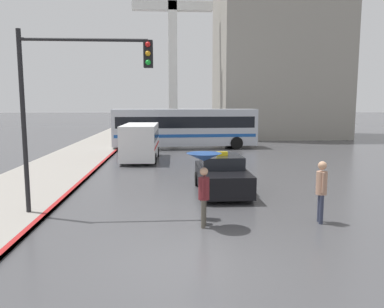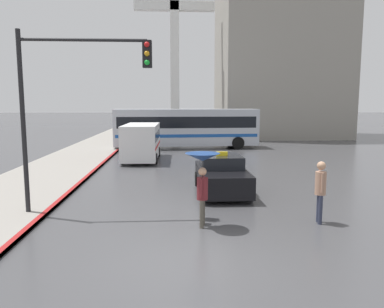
{
  "view_description": "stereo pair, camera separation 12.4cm",
  "coord_description": "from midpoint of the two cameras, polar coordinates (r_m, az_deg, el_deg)",
  "views": [
    {
      "loc": [
        -0.54,
        -7.75,
        3.45
      ],
      "look_at": [
        0.47,
        7.6,
        1.4
      ],
      "focal_mm": 35.0,
      "sensor_mm": 36.0,
      "label": 1
    },
    {
      "loc": [
        -0.41,
        -7.76,
        3.45
      ],
      "look_at": [
        0.47,
        7.6,
        1.4
      ],
      "focal_mm": 35.0,
      "sensor_mm": 36.0,
      "label": 2
    }
  ],
  "objects": [
    {
      "name": "ground_plane",
      "position": [
        8.5,
        0.19,
        -16.35
      ],
      "size": [
        300.0,
        300.0,
        0.0
      ],
      "primitive_type": "plane",
      "color": "#424244"
    },
    {
      "name": "taxi",
      "position": [
        14.8,
        4.75,
        -3.24
      ],
      "size": [
        1.91,
        4.11,
        1.61
      ],
      "rotation": [
        0.0,
        0.0,
        3.14
      ],
      "color": "black",
      "rests_on": "ground_plane"
    },
    {
      "name": "ambulance_van",
      "position": [
        23.39,
        -7.55,
        2.09
      ],
      "size": [
        2.18,
        5.2,
        2.22
      ],
      "rotation": [
        0.0,
        0.0,
        3.12
      ],
      "color": "white",
      "rests_on": "ground_plane"
    },
    {
      "name": "city_bus",
      "position": [
        29.51,
        -0.78,
        4.21
      ],
      "size": [
        11.27,
        3.14,
        3.07
      ],
      "rotation": [
        0.0,
        0.0,
        -1.52
      ],
      "color": "#B2B7C1",
      "rests_on": "ground_plane"
    },
    {
      "name": "pedestrian_with_umbrella",
      "position": [
        10.41,
        1.95,
        -2.35
      ],
      "size": [
        0.98,
        0.98,
        2.11
      ],
      "rotation": [
        0.0,
        0.0,
        1.33
      ],
      "color": "#4C473D",
      "rests_on": "ground_plane"
    },
    {
      "name": "pedestrian_man",
      "position": [
        11.48,
        19.28,
        -4.68
      ],
      "size": [
        0.36,
        0.47,
        1.82
      ],
      "rotation": [
        0.0,
        0.0,
        -1.73
      ],
      "color": "#2D3347",
      "rests_on": "ground_plane"
    },
    {
      "name": "traffic_light",
      "position": [
        11.96,
        -17.15,
        9.68
      ],
      "size": [
        3.99,
        0.38,
        5.65
      ],
      "color": "black",
      "rests_on": "ground_plane"
    },
    {
      "name": "building_tower_near",
      "position": [
        42.65,
        13.34,
        18.66
      ],
      "size": [
        12.54,
        10.66,
        23.58
      ],
      "color": "gray",
      "rests_on": "ground_plane"
    },
    {
      "name": "monument_cross",
      "position": [
        40.21,
        -2.58,
        17.68
      ],
      "size": [
        8.15,
        0.9,
        18.52
      ],
      "color": "white",
      "rests_on": "ground_plane"
    }
  ]
}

